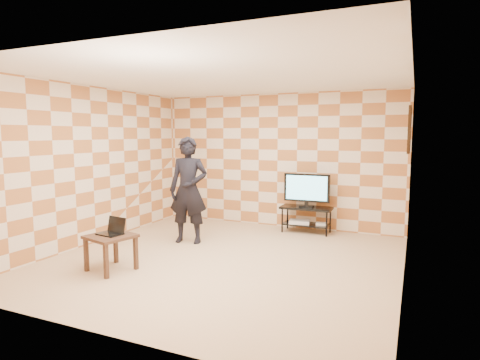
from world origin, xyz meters
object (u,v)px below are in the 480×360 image
Objects in this scene: person at (189,190)px; tv at (307,189)px; side_table at (111,241)px; tv_stand at (306,214)px.

tv is at bearing 28.84° from person.
person is at bearing 82.28° from side_table.
tv_stand is at bearing 28.89° from person.
tv is at bearing 58.92° from side_table.
tv_stand is 1.41× the size of side_table.
tv is 0.48× the size of person.
person reaches higher than side_table.
tv_stand is 2.34m from person.
tv_stand is at bearing 58.94° from side_table.
side_table is 1.79m from person.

